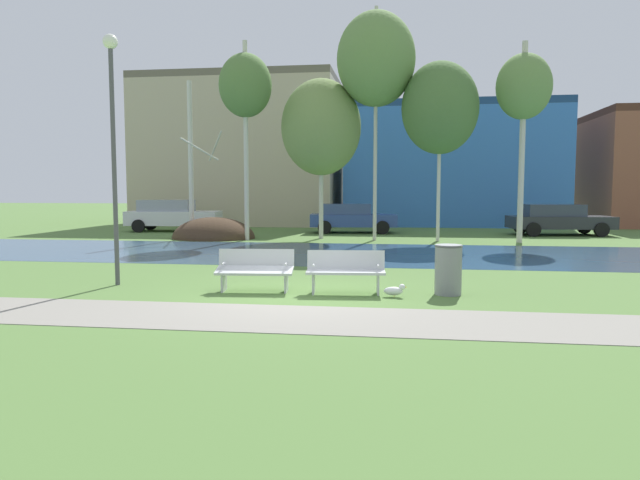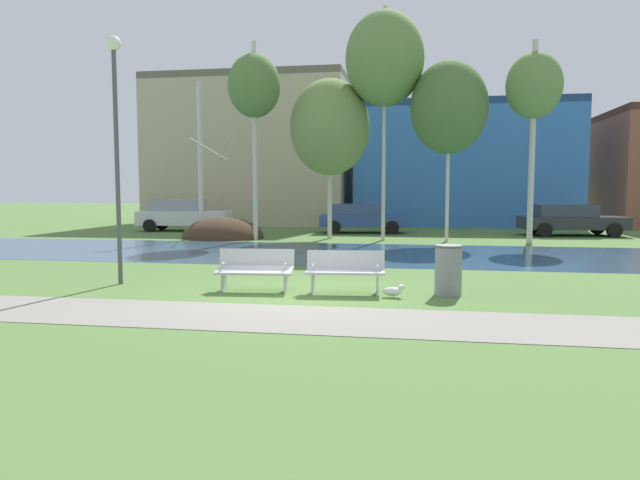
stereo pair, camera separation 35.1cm
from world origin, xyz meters
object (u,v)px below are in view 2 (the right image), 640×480
at_px(streetlamp, 116,121).
at_px(parked_van_nearest_white, 183,215).
at_px(bench_right, 345,271).
at_px(parked_sedan_second_blue, 361,217).
at_px(bench_left, 255,269).
at_px(trash_bin, 448,269).
at_px(seagull, 394,291).
at_px(parked_hatch_third_dark, 570,219).

height_order(streetlamp, parked_van_nearest_white, streetlamp).
relative_size(bench_right, parked_sedan_second_blue, 0.38).
distance_m(bench_left, trash_bin, 3.97).
bearing_deg(bench_left, seagull, -5.41).
bearing_deg(streetlamp, trash_bin, -1.45).
height_order(parked_van_nearest_white, parked_sedan_second_blue, parked_van_nearest_white).
height_order(bench_left, parked_hatch_third_dark, parked_hatch_third_dark).
bearing_deg(trash_bin, parked_van_nearest_white, 127.78).
bearing_deg(parked_sedan_second_blue, parked_van_nearest_white, -178.45).
distance_m(trash_bin, parked_hatch_third_dark, 17.28).
height_order(trash_bin, seagull, trash_bin).
bearing_deg(parked_van_nearest_white, parked_sedan_second_blue, 1.55).
xyz_separation_m(seagull, parked_hatch_third_dark, (7.29, 16.56, 0.63)).
height_order(bench_left, parked_van_nearest_white, parked_van_nearest_white).
xyz_separation_m(parked_van_nearest_white, parked_hatch_third_dark, (18.62, 0.12, -0.07)).
relative_size(streetlamp, parked_van_nearest_white, 1.16).
xyz_separation_m(parked_van_nearest_white, parked_sedan_second_blue, (9.06, 0.24, -0.08)).
bearing_deg(parked_hatch_third_dark, parked_sedan_second_blue, 179.26).
relative_size(bench_left, seagull, 3.56).
bearing_deg(parked_hatch_third_dark, bench_right, -116.97).
height_order(seagull, parked_van_nearest_white, parked_van_nearest_white).
distance_m(parked_sedan_second_blue, parked_hatch_third_dark, 9.57).
xyz_separation_m(trash_bin, parked_sedan_second_blue, (-3.34, 16.24, 0.23)).
relative_size(bench_left, parked_van_nearest_white, 0.35).
xyz_separation_m(bench_left, parked_van_nearest_white, (-8.43, 16.16, 0.36)).
bearing_deg(bench_left, parked_sedan_second_blue, 87.82).
bearing_deg(parked_sedan_second_blue, streetlamp, -103.55).
bearing_deg(parked_van_nearest_white, parked_hatch_third_dark, 0.37).
height_order(trash_bin, parked_sedan_second_blue, parked_sedan_second_blue).
height_order(seagull, parked_hatch_third_dark, parked_hatch_third_dark).
bearing_deg(bench_right, parked_van_nearest_white, 122.59).
relative_size(seagull, parked_hatch_third_dark, 0.10).
height_order(seagull, parked_sedan_second_blue, parked_sedan_second_blue).
bearing_deg(streetlamp, parked_van_nearest_white, 108.16).
distance_m(streetlamp, parked_sedan_second_blue, 16.77).
bearing_deg(parked_sedan_second_blue, seagull, -82.24).
relative_size(bench_left, parked_sedan_second_blue, 0.38).
relative_size(seagull, parked_van_nearest_white, 0.10).
bearing_deg(bench_left, parked_hatch_third_dark, 57.97).
xyz_separation_m(bench_left, seagull, (2.90, -0.27, -0.34)).
bearing_deg(parked_van_nearest_white, bench_right, -57.41).
relative_size(trash_bin, parked_sedan_second_blue, 0.24).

